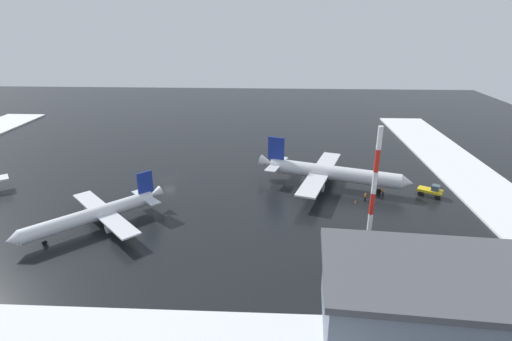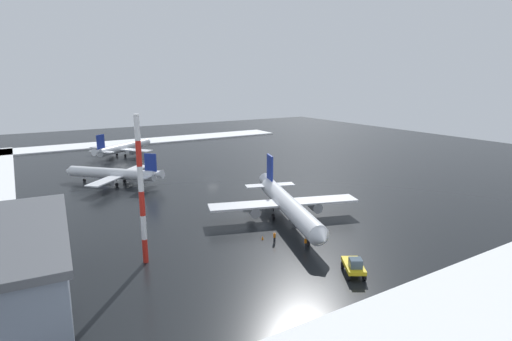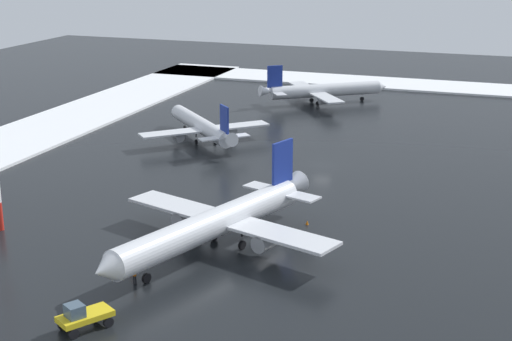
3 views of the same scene
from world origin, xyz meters
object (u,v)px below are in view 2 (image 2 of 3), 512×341
at_px(antenna_mast, 141,191).
at_px(airplane_parked_starboard, 114,174).
at_px(ground_crew_mid_apron, 306,242).
at_px(traffic_cone_mid_line, 284,199).
at_px(airplane_distant_tail, 288,205).
at_px(traffic_cone_near_nose, 263,238).
at_px(ground_crew_beside_wing, 274,237).
at_px(airplane_foreground_jet, 124,147).
at_px(pushback_tug, 354,266).

bearing_deg(antenna_mast, airplane_parked_starboard, 172.84).
bearing_deg(ground_crew_mid_apron, airplane_parked_starboard, 141.21).
height_order(airplane_parked_starboard, antenna_mast, antenna_mast).
xyz_separation_m(antenna_mast, traffic_cone_mid_line, (-13.34, 32.23, -9.65)).
height_order(airplane_distant_tail, traffic_cone_near_nose, airplane_distant_tail).
xyz_separation_m(ground_crew_beside_wing, antenna_mast, (-3.54, -18.47, 8.96)).
height_order(airplane_foreground_jet, pushback_tug, airplane_foreground_jet).
distance_m(ground_crew_mid_apron, ground_crew_beside_wing, 4.91).
bearing_deg(traffic_cone_mid_line, traffic_cone_near_nose, -44.47).
relative_size(airplane_foreground_jet, traffic_cone_mid_line, 41.67).
bearing_deg(traffic_cone_near_nose, antenna_mast, -95.11).
relative_size(ground_crew_beside_wing, traffic_cone_near_nose, 3.11).
bearing_deg(traffic_cone_near_nose, pushback_tug, 13.46).
xyz_separation_m(airplane_parked_starboard, ground_crew_mid_apron, (51.97, 15.58, -1.57)).
bearing_deg(traffic_cone_near_nose, ground_crew_mid_apron, 30.29).
relative_size(airplane_distant_tail, ground_crew_beside_wing, 18.31).
xyz_separation_m(airplane_foreground_jet, traffic_cone_near_nose, (81.09, 1.43, -2.38)).
bearing_deg(airplane_parked_starboard, antenna_mast, 128.35).
bearing_deg(antenna_mast, pushback_tug, 51.17).
relative_size(airplane_foreground_jet, ground_crew_mid_apron, 13.40).
height_order(antenna_mast, traffic_cone_near_nose, antenna_mast).
bearing_deg(ground_crew_mid_apron, ground_crew_beside_wing, 157.52).
height_order(airplane_parked_starboard, traffic_cone_mid_line, airplane_parked_starboard).
bearing_deg(airplane_parked_starboard, airplane_distant_tail, 160.86).
height_order(pushback_tug, traffic_cone_near_nose, pushback_tug).
distance_m(airplane_foreground_jet, pushback_tug, 96.82).
xyz_separation_m(airplane_distant_tail, traffic_cone_near_nose, (4.24, -7.71, -2.88)).
bearing_deg(traffic_cone_mid_line, ground_crew_mid_apron, -27.84).
relative_size(airplane_distant_tail, antenna_mast, 1.58).
xyz_separation_m(airplane_distant_tail, ground_crew_mid_apron, (10.33, -4.15, -2.18)).
xyz_separation_m(airplane_foreground_jet, traffic_cone_mid_line, (66.18, 16.07, -2.38)).
bearing_deg(ground_crew_beside_wing, traffic_cone_mid_line, 30.12).
height_order(ground_crew_beside_wing, antenna_mast, antenna_mast).
height_order(ground_crew_mid_apron, antenna_mast, antenna_mast).
relative_size(airplane_foreground_jet, antenna_mast, 1.15).
relative_size(airplane_distant_tail, airplane_parked_starboard, 1.53).
bearing_deg(traffic_cone_mid_line, airplane_distant_tail, -33.02).
distance_m(airplane_foreground_jet, antenna_mast, 81.47).
bearing_deg(traffic_cone_near_nose, airplane_foreground_jet, -178.99).
xyz_separation_m(airplane_parked_starboard, traffic_cone_mid_line, (30.97, 26.67, -2.27)).
height_order(ground_crew_mid_apron, ground_crew_beside_wing, same).
distance_m(airplane_foreground_jet, ground_crew_mid_apron, 87.33).
distance_m(ground_crew_mid_apron, traffic_cone_mid_line, 23.75).
bearing_deg(airplane_foreground_jet, antenna_mast, -138.44).
xyz_separation_m(traffic_cone_near_nose, traffic_cone_mid_line, (-14.91, 14.64, 0.00)).
height_order(airplane_distant_tail, pushback_tug, airplane_distant_tail).
xyz_separation_m(airplane_parked_starboard, airplane_foreground_jet, (-35.20, 10.60, 0.11)).
height_order(ground_crew_mid_apron, traffic_cone_near_nose, ground_crew_mid_apron).
relative_size(traffic_cone_near_nose, traffic_cone_mid_line, 1.00).
distance_m(airplane_distant_tail, traffic_cone_mid_line, 13.05).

